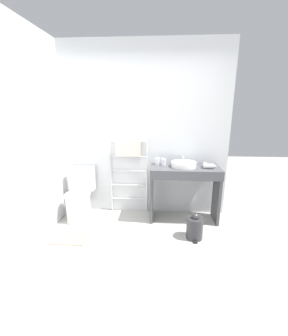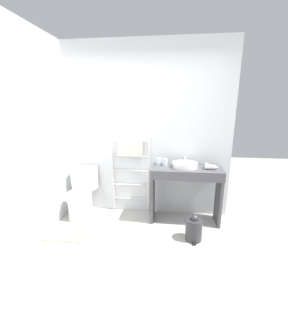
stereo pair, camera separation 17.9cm
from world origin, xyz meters
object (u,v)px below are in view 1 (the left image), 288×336
cup_near_edge (164,162)px  trash_bin (195,227)px  towel_radiator (128,160)px  cup_near_wall (157,161)px  hair_dryer (209,166)px  sink_basin (184,164)px  toilet (80,198)px

cup_near_edge → trash_bin: (0.42, -0.62, -0.74)m
towel_radiator → cup_near_wall: 0.47m
cup_near_edge → cup_near_wall: bearing=163.6°
cup_near_wall → hair_dryer: 0.77m
towel_radiator → cup_near_wall: bearing=-9.4°
sink_basin → cup_near_wall: cup_near_wall is taller
trash_bin → cup_near_edge: bearing=123.9°
toilet → hair_dryer: 2.04m
towel_radiator → sink_basin: bearing=-12.6°
sink_basin → cup_near_edge: cup_near_edge is taller
cup_near_wall → cup_near_edge: bearing=-16.4°
towel_radiator → trash_bin: bearing=-36.7°
trash_bin → cup_near_wall: bearing=128.4°
cup_near_wall → trash_bin: cup_near_wall is taller
cup_near_edge → trash_bin: 1.06m
toilet → cup_near_edge: cup_near_edge is taller
toilet → cup_near_edge: (1.31, 0.16, 0.57)m
toilet → sink_basin: (1.60, 0.08, 0.56)m
hair_dryer → towel_radiator: bearing=168.8°
cup_near_wall → towel_radiator: bearing=170.6°
cup_near_wall → trash_bin: size_ratio=0.29×
hair_dryer → trash_bin: size_ratio=0.53×
hair_dryer → cup_near_edge: bearing=168.4°
cup_near_wall → cup_near_edge: size_ratio=1.02×
towel_radiator → cup_near_edge: (0.56, -0.11, -0.00)m
sink_basin → trash_bin: (0.12, -0.54, -0.73)m
sink_basin → cup_near_edge: size_ratio=3.61×
hair_dryer → trash_bin: (-0.24, -0.49, -0.73)m
cup_near_wall → toilet: bearing=-171.0°
toilet → cup_near_edge: bearing=7.1°
towel_radiator → cup_near_edge: towel_radiator is taller
trash_bin → toilet: bearing=165.0°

